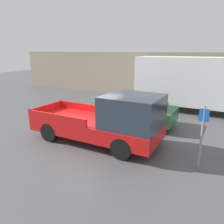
{
  "coord_description": "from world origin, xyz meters",
  "views": [
    {
      "loc": [
        5.33,
        -7.57,
        3.74
      ],
      "look_at": [
        0.85,
        0.73,
        1.07
      ],
      "focal_mm": 35.0,
      "sensor_mm": 36.0,
      "label": 1
    }
  ],
  "objects_px": {
    "pickup_truck": "(108,121)",
    "delivery_truck": "(198,83)",
    "car": "(133,109)",
    "parking_sign": "(202,134)"
  },
  "relations": [
    {
      "from": "pickup_truck",
      "to": "car",
      "type": "relative_size",
      "value": 1.26
    },
    {
      "from": "pickup_truck",
      "to": "car",
      "type": "distance_m",
      "value": 2.94
    },
    {
      "from": "pickup_truck",
      "to": "delivery_truck",
      "type": "distance_m",
      "value": 7.52
    },
    {
      "from": "car",
      "to": "delivery_truck",
      "type": "relative_size",
      "value": 0.53
    },
    {
      "from": "pickup_truck",
      "to": "parking_sign",
      "type": "distance_m",
      "value": 3.59
    },
    {
      "from": "delivery_truck",
      "to": "parking_sign",
      "type": "relative_size",
      "value": 3.89
    },
    {
      "from": "car",
      "to": "pickup_truck",
      "type": "bearing_deg",
      "value": -87.54
    },
    {
      "from": "delivery_truck",
      "to": "pickup_truck",
      "type": "bearing_deg",
      "value": -108.94
    },
    {
      "from": "delivery_truck",
      "to": "car",
      "type": "bearing_deg",
      "value": -121.63
    },
    {
      "from": "car",
      "to": "delivery_truck",
      "type": "height_order",
      "value": "delivery_truck"
    }
  ]
}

